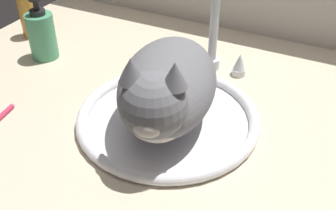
{
  "coord_description": "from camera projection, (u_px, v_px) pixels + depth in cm",
  "views": [
    {
      "loc": [
        29.43,
        -63.7,
        53.05
      ],
      "look_at": [
        0.92,
        -6.62,
        7.0
      ],
      "focal_mm": 43.43,
      "sensor_mm": 36.0,
      "label": 1
    }
  ],
  "objects": [
    {
      "name": "countertop",
      "position": [
        178.0,
        109.0,
        0.87
      ],
      "size": [
        121.4,
        78.93,
        3.0
      ],
      "primitive_type": "cube",
      "color": "beige",
      "rests_on": "ground"
    },
    {
      "name": "sink_basin",
      "position": [
        168.0,
        117.0,
        0.8
      ],
      "size": [
        36.21,
        36.21,
        2.19
      ],
      "color": "white",
      "rests_on": "countertop"
    },
    {
      "name": "faucet",
      "position": [
        212.0,
        36.0,
        0.92
      ],
      "size": [
        16.92,
        10.46,
        22.96
      ],
      "color": "silver",
      "rests_on": "countertop"
    },
    {
      "name": "cat",
      "position": [
        165.0,
        89.0,
        0.74
      ],
      "size": [
        25.11,
        40.13,
        18.31
      ],
      "color": "slate",
      "rests_on": "sink_basin"
    },
    {
      "name": "amber_bottle",
      "position": [
        29.0,
        15.0,
        1.09
      ],
      "size": [
        4.84,
        4.84,
        13.0
      ],
      "color": "gold",
      "rests_on": "countertop"
    },
    {
      "name": "soap_pump_bottle",
      "position": [
        42.0,
        35.0,
        0.99
      ],
      "size": [
        6.61,
        6.61,
        16.02
      ],
      "color": "#4C9E70",
      "rests_on": "countertop"
    }
  ]
}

